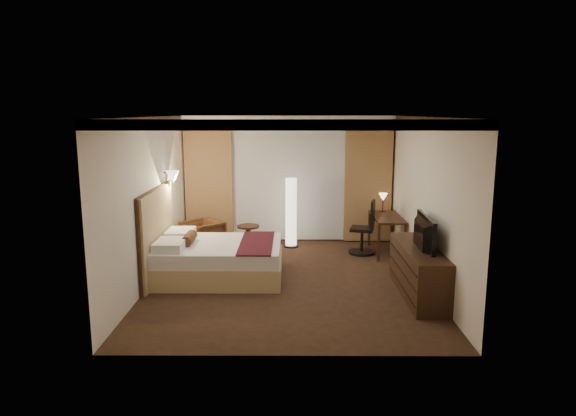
{
  "coord_description": "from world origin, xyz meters",
  "views": [
    {
      "loc": [
        0.04,
        -8.26,
        2.78
      ],
      "look_at": [
        0.0,
        0.4,
        1.15
      ],
      "focal_mm": 32.0,
      "sensor_mm": 36.0,
      "label": 1
    }
  ],
  "objects_px": {
    "office_chair": "(362,227)",
    "dresser": "(418,271)",
    "armchair": "(202,235)",
    "desk": "(386,235)",
    "floor_lamp": "(291,213)",
    "television": "(418,226)",
    "bed": "(220,260)",
    "side_table": "(248,237)"
  },
  "relations": [
    {
      "from": "desk",
      "to": "office_chair",
      "type": "relative_size",
      "value": 1.18
    },
    {
      "from": "floor_lamp",
      "to": "television",
      "type": "height_order",
      "value": "floor_lamp"
    },
    {
      "from": "desk",
      "to": "dresser",
      "type": "distance_m",
      "value": 2.39
    },
    {
      "from": "side_table",
      "to": "dresser",
      "type": "xyz_separation_m",
      "value": [
        2.82,
        -2.65,
        0.13
      ]
    },
    {
      "from": "desk",
      "to": "office_chair",
      "type": "distance_m",
      "value": 0.52
    },
    {
      "from": "office_chair",
      "to": "television",
      "type": "distance_m",
      "value": 2.46
    },
    {
      "from": "armchair",
      "to": "dresser",
      "type": "distance_m",
      "value": 4.44
    },
    {
      "from": "armchair",
      "to": "side_table",
      "type": "relative_size",
      "value": 1.42
    },
    {
      "from": "office_chair",
      "to": "television",
      "type": "height_order",
      "value": "television"
    },
    {
      "from": "side_table",
      "to": "television",
      "type": "distance_m",
      "value": 3.94
    },
    {
      "from": "armchair",
      "to": "desk",
      "type": "bearing_deg",
      "value": 46.86
    },
    {
      "from": "desk",
      "to": "office_chair",
      "type": "xyz_separation_m",
      "value": [
        -0.49,
        -0.05,
        0.17
      ]
    },
    {
      "from": "armchair",
      "to": "office_chair",
      "type": "bearing_deg",
      "value": 45.89
    },
    {
      "from": "dresser",
      "to": "television",
      "type": "xyz_separation_m",
      "value": [
        -0.03,
        0.0,
        0.7
      ]
    },
    {
      "from": "office_chair",
      "to": "desk",
      "type": "bearing_deg",
      "value": 20.63
    },
    {
      "from": "bed",
      "to": "armchair",
      "type": "distance_m",
      "value": 1.68
    },
    {
      "from": "dresser",
      "to": "desk",
      "type": "bearing_deg",
      "value": 91.2
    },
    {
      "from": "desk",
      "to": "television",
      "type": "relative_size",
      "value": 1.14
    },
    {
      "from": "bed",
      "to": "television",
      "type": "bearing_deg",
      "value": -15.16
    },
    {
      "from": "dresser",
      "to": "television",
      "type": "height_order",
      "value": "television"
    },
    {
      "from": "armchair",
      "to": "desk",
      "type": "xyz_separation_m",
      "value": [
        3.67,
        -0.03,
        0.02
      ]
    },
    {
      "from": "side_table",
      "to": "desk",
      "type": "bearing_deg",
      "value": -5.3
    },
    {
      "from": "bed",
      "to": "office_chair",
      "type": "distance_m",
      "value": 3.02
    },
    {
      "from": "office_chair",
      "to": "dresser",
      "type": "height_order",
      "value": "office_chair"
    },
    {
      "from": "side_table",
      "to": "floor_lamp",
      "type": "height_order",
      "value": "floor_lamp"
    },
    {
      "from": "armchair",
      "to": "desk",
      "type": "relative_size",
      "value": 0.56
    },
    {
      "from": "armchair",
      "to": "side_table",
      "type": "distance_m",
      "value": 0.93
    },
    {
      "from": "dresser",
      "to": "television",
      "type": "relative_size",
      "value": 1.75
    },
    {
      "from": "armchair",
      "to": "bed",
      "type": "bearing_deg",
      "value": -22.87
    },
    {
      "from": "bed",
      "to": "office_chair",
      "type": "xyz_separation_m",
      "value": [
        2.61,
        1.5,
        0.24
      ]
    },
    {
      "from": "desk",
      "to": "side_table",
      "type": "bearing_deg",
      "value": 174.7
    },
    {
      "from": "office_chair",
      "to": "television",
      "type": "bearing_deg",
      "value": -62.94
    },
    {
      "from": "armchair",
      "to": "floor_lamp",
      "type": "bearing_deg",
      "value": 61.21
    },
    {
      "from": "bed",
      "to": "television",
      "type": "xyz_separation_m",
      "value": [
        3.12,
        -0.85,
        0.78
      ]
    },
    {
      "from": "bed",
      "to": "office_chair",
      "type": "bearing_deg",
      "value": 29.81
    },
    {
      "from": "bed",
      "to": "desk",
      "type": "bearing_deg",
      "value": 26.5
    },
    {
      "from": "floor_lamp",
      "to": "television",
      "type": "distance_m",
      "value": 3.46
    },
    {
      "from": "desk",
      "to": "dresser",
      "type": "bearing_deg",
      "value": -88.8
    },
    {
      "from": "office_chair",
      "to": "side_table",
      "type": "bearing_deg",
      "value": -172.88
    },
    {
      "from": "office_chair",
      "to": "dresser",
      "type": "distance_m",
      "value": 2.41
    },
    {
      "from": "bed",
      "to": "floor_lamp",
      "type": "distance_m",
      "value": 2.39
    },
    {
      "from": "floor_lamp",
      "to": "desk",
      "type": "height_order",
      "value": "floor_lamp"
    }
  ]
}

